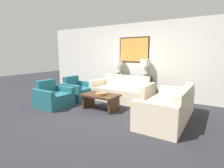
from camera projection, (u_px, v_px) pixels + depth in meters
ground_plane at (97, 111)px, 4.81m from camera, size 20.00×20.00×0.00m
back_wall at (134, 60)px, 6.50m from camera, size 8.12×0.12×2.65m
console_table at (131, 86)px, 6.45m from camera, size 1.49×0.37×0.76m
table_lamp_left at (118, 64)px, 6.59m from camera, size 0.33×0.33×0.61m
table_lamp_right at (145, 65)px, 6.03m from camera, size 0.33×0.33×0.61m
couch_by_back_wall at (122, 92)px, 5.91m from camera, size 2.04×0.92×0.82m
couch_by_side at (169, 109)px, 4.13m from camera, size 0.92×2.04×0.82m
coffee_table at (101, 99)px, 4.95m from camera, size 1.01×0.64×0.43m
decorative_bowl at (101, 94)px, 4.90m from camera, size 0.32×0.32×0.05m
armchair_near_back_wall at (78, 91)px, 6.12m from camera, size 0.86×0.89×0.77m
armchair_near_camera at (53, 97)px, 5.24m from camera, size 0.86×0.89×0.77m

